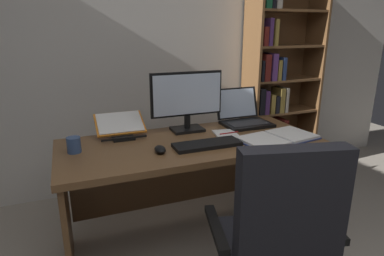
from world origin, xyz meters
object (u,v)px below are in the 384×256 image
Objects in this scene: monitor at (187,101)px; coffee_mug at (74,145)px; notepad at (226,134)px; office_chair at (276,250)px; computer_mouse at (160,149)px; open_binder at (278,138)px; pen at (229,133)px; laptop at (243,117)px; keyboard at (207,144)px; bookshelf at (275,85)px; desk at (187,166)px; reading_stand_with_book at (120,125)px.

monitor is 5.55× the size of coffee_mug.
notepad is at bearing -1.81° from coffee_mug.
monitor is 0.80m from coffee_mug.
office_chair is 0.82m from computer_mouse.
computer_mouse reaches higher than open_binder.
office_chair reaches higher than open_binder.
computer_mouse reaches higher than notepad.
laptop is at bearing 42.51° from pen.
laptop is 0.59m from keyboard.
computer_mouse is at bearing -21.58° from coffee_mug.
laptop is 1.67× the size of notepad.
laptop is at bearing 25.59° from computer_mouse.
notepad is at bearing -139.12° from bookshelf.
computer_mouse is (-0.30, -0.35, -0.19)m from monitor.
office_chair reaches higher than coffee_mug.
notepad is 0.02m from pen.
bookshelf is 1.24m from pen.
monitor is at bearing 130.77° from open_binder.
laptop is 3.37× the size of computer_mouse.
office_chair is 0.73m from keyboard.
keyboard is (0.00, -0.35, -0.20)m from monitor.
laptop is at bearing 83.59° from open_binder.
desk is at bearing 169.72° from notepad.
notepad is (0.21, 0.15, -0.01)m from keyboard.
laptop reaches higher than coffee_mug.
monitor is (-1.16, -0.62, 0.05)m from bookshelf.
bookshelf is at bearing 40.04° from keyboard.
laptop is 3.75× the size of coffee_mug.
computer_mouse is 0.78m from open_binder.
reading_stand_with_book is 0.72m from notepad.
pen is (0.23, 0.15, 0.00)m from keyboard.
open_binder is 0.34m from notepad.
monitor is 3.71× the size of pen.
bookshelf is (1.21, 0.77, 0.37)m from desk.
bookshelf is 5.53× the size of laptop.
pen is at bearing -137.49° from laptop.
monitor is 0.41m from keyboard.
reading_stand_with_book is (-1.61, -0.55, -0.10)m from bookshelf.
desk is at bearing 170.42° from pen.
open_binder reaches higher than notepad.
bookshelf is 0.93m from laptop.
desk is 17.81× the size of coffee_mug.
bookshelf is 4.61× the size of keyboard.
office_chair is 1.78× the size of open_binder.
bookshelf is 13.84× the size of pen.
reading_stand_with_book is at bearing 131.29° from office_chair.
bookshelf is 1.23m from open_binder.
keyboard is 4.04× the size of computer_mouse.
coffee_mug is at bearing 160.14° from open_binder.
keyboard is (-0.46, -0.36, -0.04)m from laptop.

